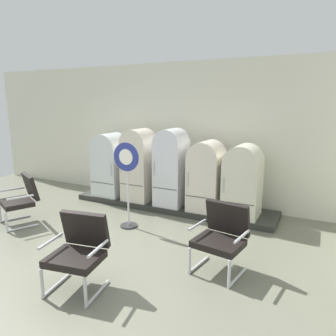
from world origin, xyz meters
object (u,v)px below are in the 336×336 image
at_px(refrigerator_0, 110,163).
at_px(refrigerator_1, 139,163).
at_px(armchair_center, 79,248).
at_px(armchair_right, 222,234).
at_px(sign_stand, 127,183).
at_px(refrigerator_3, 206,174).
at_px(refrigerator_4, 243,179).
at_px(armchair_left, 22,197).
at_px(refrigerator_2, 171,165).

xyz_separation_m(refrigerator_0, refrigerator_1, (0.80, -0.01, 0.08)).
height_order(refrigerator_1, armchair_center, refrigerator_1).
bearing_deg(armchair_center, armchair_right, 39.36).
bearing_deg(armchair_center, sign_stand, 106.21).
xyz_separation_m(refrigerator_3, refrigerator_4, (0.74, -0.01, -0.02)).
xyz_separation_m(refrigerator_0, sign_stand, (1.32, -1.24, -0.05)).
bearing_deg(armchair_left, armchair_right, 0.65).
relative_size(armchair_center, sign_stand, 0.59).
xyz_separation_m(refrigerator_2, armchair_right, (1.71, -1.93, -0.46)).
xyz_separation_m(refrigerator_2, armchair_left, (-2.18, -1.97, -0.46)).
bearing_deg(sign_stand, armchair_left, -158.49).
bearing_deg(refrigerator_0, refrigerator_4, 0.12).
xyz_separation_m(refrigerator_4, armchair_left, (-3.69, -1.99, -0.32)).
distance_m(refrigerator_3, refrigerator_4, 0.74).
distance_m(armchair_right, armchair_center, 1.87).
relative_size(refrigerator_0, armchair_center, 1.55).
height_order(refrigerator_2, armchair_left, refrigerator_2).
height_order(refrigerator_2, refrigerator_3, refrigerator_2).
bearing_deg(refrigerator_4, sign_stand, -145.26).
bearing_deg(armchair_right, refrigerator_3, 115.55).
xyz_separation_m(refrigerator_1, refrigerator_2, (0.80, 0.00, 0.02)).
bearing_deg(armchair_center, refrigerator_0, 120.81).
bearing_deg(refrigerator_2, armchair_center, -85.17).
bearing_deg(refrigerator_2, refrigerator_3, 2.28).
bearing_deg(sign_stand, refrigerator_3, 49.98).
xyz_separation_m(refrigerator_1, armchair_right, (2.51, -1.93, -0.44)).
height_order(refrigerator_3, armchair_right, refrigerator_3).
height_order(refrigerator_2, armchair_right, refrigerator_2).
height_order(refrigerator_0, armchair_center, refrigerator_0).
distance_m(armchair_left, armchair_center, 2.69).
relative_size(refrigerator_0, armchair_right, 1.55).
bearing_deg(refrigerator_1, armchair_left, -124.85).
distance_m(armchair_left, armchair_right, 3.89).
relative_size(refrigerator_3, armchair_center, 1.50).
height_order(refrigerator_2, sign_stand, refrigerator_2).
relative_size(armchair_left, armchair_right, 1.00).
bearing_deg(refrigerator_0, armchair_left, -106.14).
relative_size(refrigerator_0, refrigerator_4, 1.05).
height_order(refrigerator_4, armchair_left, refrigerator_4).
bearing_deg(refrigerator_3, sign_stand, -130.02).
distance_m(refrigerator_1, armchair_center, 3.32).
bearing_deg(armchair_left, refrigerator_1, 55.15).
bearing_deg(refrigerator_2, refrigerator_4, 0.61).
bearing_deg(armchair_center, refrigerator_2, 94.83).
bearing_deg(refrigerator_1, armchair_right, -37.50).
xyz_separation_m(refrigerator_1, armchair_center, (1.07, -3.12, -0.44)).
bearing_deg(refrigerator_3, refrigerator_0, -179.49).
bearing_deg(refrigerator_4, armchair_right, -84.14).
bearing_deg(armchair_right, refrigerator_1, 142.50).
height_order(refrigerator_3, sign_stand, sign_stand).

